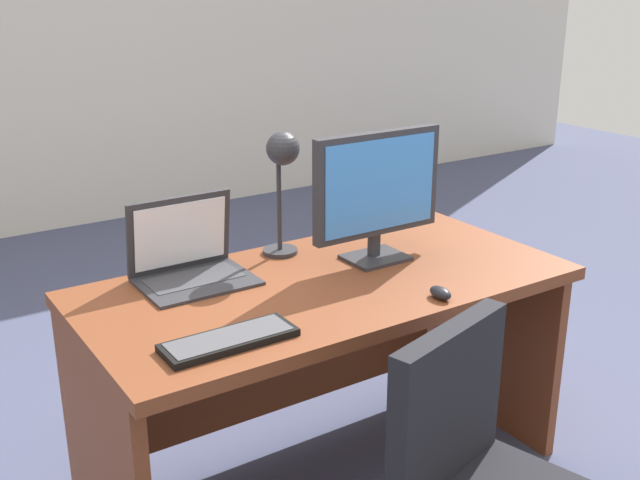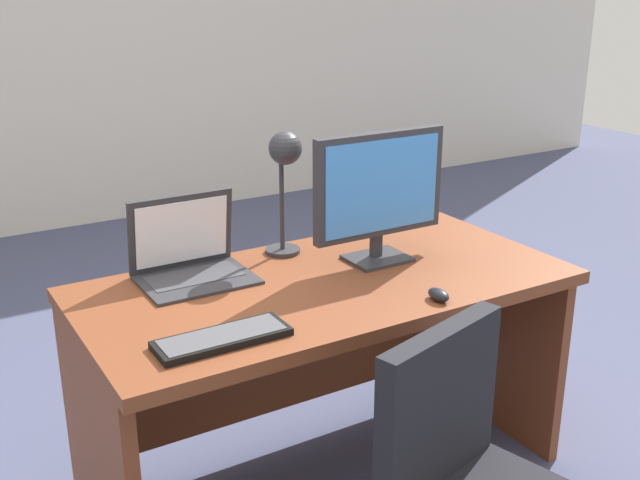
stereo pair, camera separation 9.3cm
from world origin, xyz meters
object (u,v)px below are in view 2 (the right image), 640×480
(monitor, at_px, (379,189))
(keyboard, at_px, (222,338))
(desk, at_px, (319,334))
(mouse, at_px, (439,295))
(laptop, at_px, (188,252))
(desk_lamp, at_px, (285,165))

(monitor, relative_size, keyboard, 1.34)
(desk, relative_size, mouse, 19.05)
(mouse, bearing_deg, keyboard, 173.10)
(monitor, height_order, mouse, monitor)
(laptop, distance_m, desk_lamp, 0.43)
(monitor, xyz_separation_m, keyboard, (-0.69, -0.29, -0.23))
(monitor, height_order, laptop, monitor)
(desk_lamp, bearing_deg, mouse, -71.02)
(desk_lamp, bearing_deg, laptop, -179.50)
(monitor, bearing_deg, mouse, -96.12)
(desk, relative_size, desk_lamp, 3.61)
(desk, distance_m, keyboard, 0.57)
(laptop, bearing_deg, keyboard, -101.86)
(desk, bearing_deg, desk_lamp, 89.45)
(monitor, relative_size, laptop, 1.39)
(monitor, distance_m, laptop, 0.65)
(desk, bearing_deg, laptop, 148.66)
(keyboard, bearing_deg, mouse, -6.90)
(desk, distance_m, mouse, 0.46)
(laptop, distance_m, keyboard, 0.50)
(desk, xyz_separation_m, laptop, (-0.35, 0.22, 0.29))
(monitor, bearing_deg, desk, -176.58)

